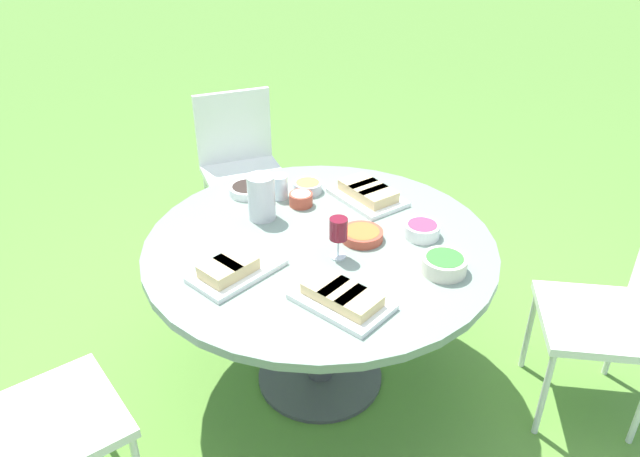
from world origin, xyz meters
name	(u,v)px	position (x,y,z in m)	size (l,w,h in m)	color
ground_plane	(320,376)	(0.00, 0.00, 0.00)	(40.00, 40.00, 0.00)	#5B8C38
dining_table	(320,263)	(0.00, 0.00, 0.62)	(1.39, 1.39, 0.73)	#4C4C51
chair_near_left	(21,417)	(-0.30, 1.14, 0.52)	(0.53, 0.52, 0.89)	white
chair_near_right	(621,307)	(-0.59, -1.02, 0.52)	(0.59, 0.58, 0.89)	white
chair_far_back	(240,159)	(1.29, -0.03, 0.52)	(0.43, 0.45, 0.89)	white
water_pitcher	(261,197)	(0.27, 0.15, 0.82)	(0.12, 0.11, 0.19)	silver
wine_glass	(338,230)	(-0.13, -0.02, 0.84)	(0.07, 0.07, 0.17)	silver
platter_bread_main	(233,269)	(-0.09, 0.38, 0.75)	(0.32, 0.38, 0.07)	white
platter_charcuterie	(368,193)	(0.24, -0.33, 0.76)	(0.36, 0.29, 0.07)	white
platter_sandwich_side	(342,298)	(-0.39, 0.08, 0.75)	(0.38, 0.33, 0.06)	white
bowl_fries	(308,186)	(0.41, -0.11, 0.75)	(0.13, 0.13, 0.05)	silver
bowl_salad	(444,264)	(-0.36, -0.34, 0.76)	(0.17, 0.17, 0.06)	beige
bowl_olives	(248,189)	(0.50, 0.15, 0.75)	(0.17, 0.17, 0.04)	white
bowl_dip_red	(422,229)	(-0.12, -0.39, 0.76)	(0.14, 0.14, 0.05)	white
bowl_dip_cream	(301,199)	(0.31, -0.04, 0.76)	(0.10, 0.10, 0.06)	#B74733
bowl_roasted_veg	(362,235)	(-0.05, -0.16, 0.75)	(0.17, 0.17, 0.04)	#B74733
cup_water_near	(279,187)	(0.41, 0.03, 0.78)	(0.07, 0.07, 0.11)	silver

